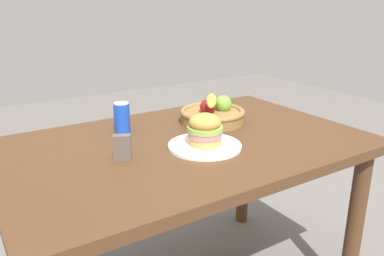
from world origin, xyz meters
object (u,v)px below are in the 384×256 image
napkin_holder (122,147)px  fruit_basket (213,113)px  sandwich (205,129)px  plate (205,146)px  soda_can (122,118)px

napkin_holder → fruit_basket: bearing=46.7°
sandwich → fruit_basket: 0.31m
sandwich → napkin_holder: (-0.31, 0.05, -0.03)m
plate → sandwich: sandwich is taller
plate → fruit_basket: size_ratio=0.95×
sandwich → napkin_holder: sandwich is taller
plate → sandwich: bearing=76.0°
sandwich → fruit_basket: bearing=49.1°
soda_can → napkin_holder: soda_can is taller
plate → soda_can: bearing=119.9°
plate → napkin_holder: (-0.31, 0.05, 0.04)m
plate → sandwich: 0.07m
sandwich → soda_can: sandwich is taller
plate → soda_can: (-0.19, 0.33, 0.06)m
soda_can → napkin_holder: size_ratio=1.40×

